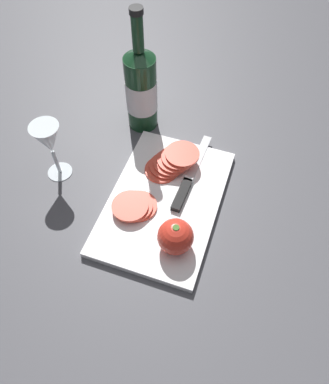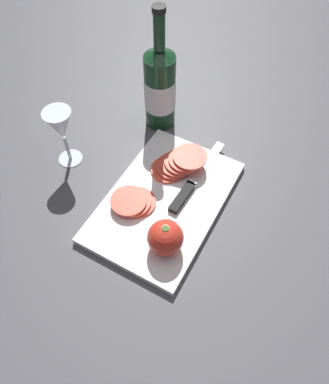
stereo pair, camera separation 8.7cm
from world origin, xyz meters
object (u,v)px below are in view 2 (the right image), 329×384
(wine_bottle, at_px, (160,88))
(tomato_slice_stack_near, at_px, (179,163))
(wine_glass, at_px, (61,128))
(tomato_slice_stack_far, at_px, (133,202))
(whole_tomato, at_px, (165,238))
(knife, at_px, (188,189))

(wine_bottle, relative_size, tomato_slice_stack_near, 2.66)
(tomato_slice_stack_near, bearing_deg, wine_glass, -69.99)
(wine_bottle, distance_m, tomato_slice_stack_far, 0.31)
(whole_tomato, xyz_separation_m, tomato_slice_stack_near, (-0.21, -0.08, -0.02))
(whole_tomato, height_order, knife, whole_tomato)
(knife, distance_m, tomato_slice_stack_near, 0.08)
(wine_glass, bearing_deg, wine_bottle, 149.62)
(wine_glass, bearing_deg, whole_tomato, 72.25)
(whole_tomato, bearing_deg, wine_glass, -107.75)
(tomato_slice_stack_far, bearing_deg, whole_tomato, 63.05)
(wine_bottle, distance_m, tomato_slice_stack_near, 0.21)
(whole_tomato, bearing_deg, wine_bottle, -149.08)
(wine_glass, xyz_separation_m, tomato_slice_stack_near, (-0.10, 0.27, -0.08))
(wine_glass, height_order, whole_tomato, wine_glass)
(tomato_slice_stack_near, bearing_deg, knife, 44.07)
(wine_glass, height_order, tomato_slice_stack_far, wine_glass)
(wine_bottle, xyz_separation_m, wine_glass, (0.24, -0.14, -0.00))
(wine_bottle, xyz_separation_m, whole_tomato, (0.35, 0.21, -0.06))
(knife, height_order, tomato_slice_stack_near, tomato_slice_stack_near)
(wine_bottle, relative_size, wine_glass, 2.06)
(wine_bottle, bearing_deg, knife, 43.75)
(wine_bottle, height_order, tomato_slice_stack_near, wine_bottle)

